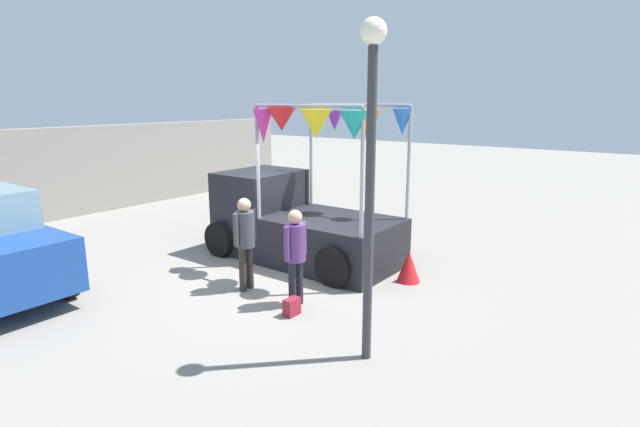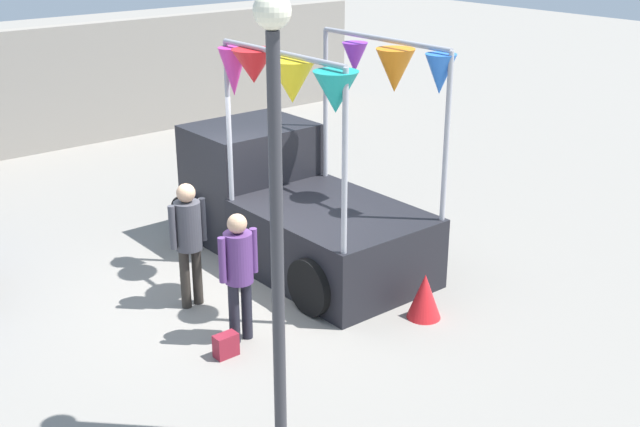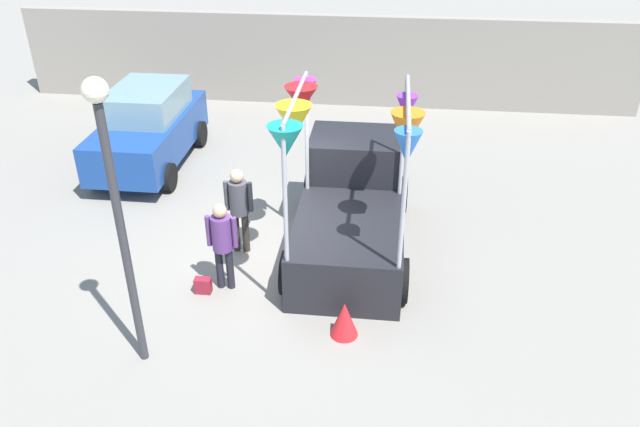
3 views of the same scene
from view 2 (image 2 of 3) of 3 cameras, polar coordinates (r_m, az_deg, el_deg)
ground_plane at (r=11.07m, az=-5.90°, el=-5.52°), size 60.00×60.00×0.00m
vendor_truck at (r=11.84m, az=-2.22°, el=1.23°), size 2.46×4.15×3.28m
person_customer at (r=9.45m, az=-5.80°, el=-3.73°), size 0.53×0.34×1.63m
person_vendor at (r=10.36m, az=-9.34°, el=-1.40°), size 0.53×0.34×1.69m
handbag at (r=9.52m, az=-6.71°, el=-9.29°), size 0.28×0.16×0.28m
street_lamp at (r=6.96m, az=-3.18°, el=2.98°), size 0.32×0.32×4.29m
brick_boundary_wall at (r=17.87m, az=-21.23°, el=7.88°), size 18.00×0.36×2.60m
folded_kite_bundle_crimson at (r=10.30m, az=7.45°, el=-5.84°), size 0.45×0.45×0.60m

